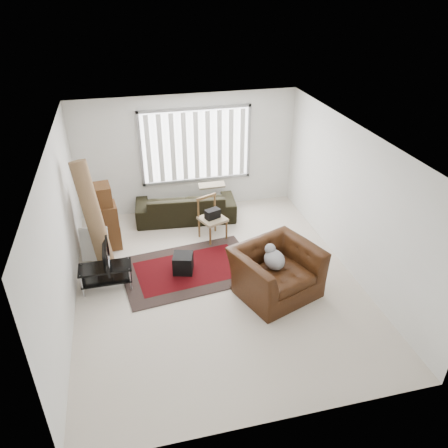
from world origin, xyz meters
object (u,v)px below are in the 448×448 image
object	(u,v)px
sofa	(186,202)
side_chair	(212,217)
tv_stand	(106,272)
moving_boxes	(104,219)
armchair	(276,268)

from	to	relation	value
sofa	side_chair	xyz separation A→B (m)	(0.41, -0.95, 0.08)
tv_stand	moving_boxes	bearing A→B (deg)	89.61
sofa	armchair	distance (m)	3.20
moving_boxes	side_chair	world-z (taller)	moving_boxes
tv_stand	moving_boxes	distance (m)	1.43
tv_stand	side_chair	distance (m)	2.51
tv_stand	armchair	distance (m)	3.00
tv_stand	moving_boxes	size ratio (longest dim) A/B	0.67
sofa	armchair	xyz separation A→B (m)	(1.10, -3.00, 0.08)
tv_stand	armchair	bearing A→B (deg)	-15.97
moving_boxes	side_chair	bearing A→B (deg)	-4.57
tv_stand	sofa	size ratio (longest dim) A/B	0.41
tv_stand	sofa	distance (m)	2.81
tv_stand	armchair	world-z (taller)	armchair
tv_stand	moving_boxes	xyz separation A→B (m)	(0.01, 1.40, 0.31)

